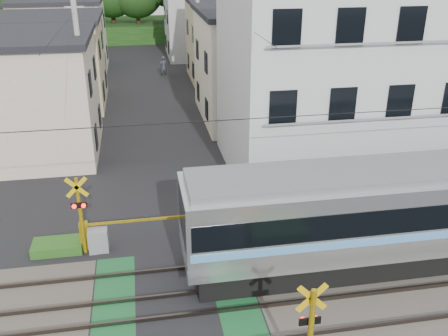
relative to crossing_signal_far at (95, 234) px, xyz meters
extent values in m
plane|color=black|center=(2.59, -3.65, -0.71)|extent=(120.00, 120.00, 0.00)
cube|color=#47423A|center=(2.59, -3.65, -0.71)|extent=(120.00, 6.00, 0.00)
cube|color=black|center=(2.59, -3.65, -0.71)|extent=(5.20, 120.00, 0.00)
cube|color=#145126|center=(0.69, -3.65, -0.70)|extent=(1.30, 6.00, 0.00)
cube|color=#145126|center=(4.49, -3.65, -0.70)|extent=(1.30, 6.00, 0.00)
cube|color=#3F3833|center=(2.59, -4.15, -0.64)|extent=(120.00, 0.08, 0.14)
cube|color=#3F3833|center=(2.59, -3.15, -0.64)|extent=(120.00, 0.08, 0.14)
cube|color=#3F3833|center=(2.59, -1.75, -0.64)|extent=(120.00, 0.08, 0.14)
cube|color=black|center=(11.81, -2.45, -0.27)|extent=(16.97, 2.34, 0.88)
cube|color=black|center=(5.62, -2.45, -0.42)|extent=(2.36, 2.16, 0.59)
cube|color=silver|center=(11.81, -2.45, 1.45)|extent=(17.67, 2.75, 2.55)
cube|color=black|center=(11.81, -2.45, 1.76)|extent=(17.39, 2.79, 0.87)
cube|color=#599DE1|center=(11.81, -2.45, 1.09)|extent=(17.50, 2.78, 0.27)
cube|color=slate|center=(11.81, -2.45, 2.84)|extent=(17.32, 2.25, 0.24)
cube|color=black|center=(3.02, -2.45, 1.83)|extent=(0.10, 2.36, 1.53)
cube|color=yellow|center=(5.59, -7.15, 1.99)|extent=(0.77, 0.05, 0.77)
cube|color=yellow|center=(5.59, -7.15, 1.99)|extent=(0.77, 0.05, 0.77)
cube|color=black|center=(5.59, -7.15, 1.29)|extent=(0.55, 0.05, 0.20)
sphere|color=#FF0C07|center=(5.43, -7.09, 1.29)|extent=(0.16, 0.16, 0.16)
sphere|color=#FF0C07|center=(5.75, -7.09, 1.29)|extent=(0.16, 0.16, 0.16)
cylinder|color=yellow|center=(-0.41, -0.05, 0.79)|extent=(0.14, 0.14, 3.00)
cube|color=yellow|center=(-0.41, -0.15, 1.99)|extent=(0.77, 0.05, 0.77)
cube|color=yellow|center=(-0.41, -0.15, 1.99)|extent=(0.77, 0.05, 0.77)
cube|color=black|center=(-0.41, -0.15, 1.29)|extent=(0.55, 0.05, 0.20)
sphere|color=#FF0C07|center=(-0.57, -0.21, 1.29)|extent=(0.16, 0.16, 0.16)
sphere|color=#FF0C07|center=(-0.25, -0.21, 1.29)|extent=(0.16, 0.16, 0.16)
cube|color=gray|center=(0.09, -0.05, -0.26)|extent=(0.70, 0.50, 0.90)
cube|color=yellow|center=(-0.41, 0.20, -0.16)|extent=(0.30, 0.30, 1.10)
cube|color=yellow|center=(1.84, 0.20, 0.29)|extent=(4.20, 0.08, 0.08)
cube|color=silver|center=(11.09, 5.85, 3.79)|extent=(10.00, 8.00, 9.00)
cube|color=black|center=(7.39, 1.82, 0.79)|extent=(1.10, 0.06, 1.40)
cube|color=black|center=(9.84, 1.82, 0.79)|extent=(1.10, 0.06, 1.40)
cube|color=black|center=(12.29, 1.82, 0.79)|extent=(1.10, 0.06, 1.40)
cube|color=black|center=(14.74, 1.82, 0.79)|extent=(1.10, 0.06, 1.40)
cube|color=gray|center=(11.09, 1.60, 0.19)|extent=(9.00, 0.06, 0.08)
cube|color=black|center=(7.39, 1.82, 3.79)|extent=(1.10, 0.06, 1.40)
cube|color=black|center=(9.84, 1.82, 3.79)|extent=(1.10, 0.06, 1.40)
cube|color=black|center=(12.29, 1.82, 3.79)|extent=(1.10, 0.06, 1.40)
cube|color=gray|center=(11.09, 1.60, 3.19)|extent=(9.00, 0.06, 0.08)
cube|color=black|center=(7.39, 1.82, 6.79)|extent=(1.10, 0.06, 1.40)
cube|color=black|center=(9.84, 1.82, 6.79)|extent=(1.10, 0.06, 1.40)
cube|color=black|center=(12.29, 1.82, 6.79)|extent=(1.10, 0.06, 1.40)
cube|color=gray|center=(11.09, 1.60, 6.19)|extent=(9.00, 0.06, 0.08)
cube|color=beige|center=(-3.91, 10.35, 2.29)|extent=(7.00, 7.00, 6.00)
cube|color=black|center=(-3.91, 10.35, 5.44)|extent=(7.35, 7.35, 0.30)
cube|color=black|center=(-0.38, 8.60, 0.59)|extent=(0.06, 1.00, 1.20)
cube|color=black|center=(-0.38, 12.10, 0.59)|extent=(0.06, 1.00, 1.20)
cube|color=black|center=(-0.38, 8.60, 3.39)|extent=(0.06, 1.00, 1.20)
cube|color=black|center=(-0.38, 12.10, 3.39)|extent=(0.06, 1.00, 1.20)
cube|color=silver|center=(9.39, 14.35, 2.54)|extent=(7.00, 8.00, 6.50)
cube|color=black|center=(9.39, 14.35, 5.94)|extent=(7.35, 8.40, 0.30)
cube|color=black|center=(5.86, 12.35, 0.59)|extent=(0.06, 1.00, 1.20)
cube|color=black|center=(5.86, 16.35, 0.59)|extent=(0.06, 1.00, 1.20)
cube|color=black|center=(5.86, 12.35, 3.39)|extent=(0.06, 1.00, 1.20)
cube|color=black|center=(5.86, 16.35, 3.39)|extent=(0.06, 1.00, 1.20)
cube|color=#C2B389|center=(-4.41, 19.35, 2.19)|extent=(8.00, 7.00, 5.80)
cube|color=black|center=(-4.41, 19.35, 5.24)|extent=(8.40, 7.35, 0.30)
cube|color=black|center=(-0.38, 17.60, 0.59)|extent=(0.06, 1.00, 1.20)
cube|color=black|center=(-0.38, 21.10, 0.59)|extent=(0.06, 1.00, 1.20)
cube|color=black|center=(-0.38, 17.60, 3.39)|extent=(0.06, 1.00, 1.20)
cube|color=black|center=(-0.38, 21.10, 3.39)|extent=(0.06, 1.00, 1.20)
cube|color=#C2B389|center=(9.79, 24.35, 2.39)|extent=(7.00, 7.00, 6.20)
cube|color=black|center=(9.79, 24.35, 5.64)|extent=(7.35, 7.35, 0.30)
cube|color=black|center=(6.26, 22.60, 0.59)|extent=(0.06, 1.00, 1.20)
cube|color=black|center=(6.26, 26.10, 0.59)|extent=(0.06, 1.00, 1.20)
cube|color=black|center=(6.26, 22.60, 3.39)|extent=(0.06, 1.00, 1.20)
cube|color=black|center=(6.26, 26.10, 3.39)|extent=(0.06, 1.00, 1.20)
cube|color=silver|center=(-4.21, 29.35, 2.29)|extent=(7.00, 8.00, 6.00)
cube|color=black|center=(-0.68, 27.35, 0.59)|extent=(0.06, 1.00, 1.20)
cube|color=black|center=(-0.68, 31.35, 0.59)|extent=(0.06, 1.00, 1.20)
cube|color=black|center=(-0.68, 27.35, 3.39)|extent=(0.06, 1.00, 1.20)
cube|color=black|center=(-0.68, 31.35, 3.39)|extent=(0.06, 1.00, 1.20)
cube|color=#A7A9AC|center=(9.09, 34.35, 2.49)|extent=(8.00, 7.00, 6.40)
cube|color=black|center=(5.06, 32.60, 0.59)|extent=(0.06, 1.00, 1.20)
cube|color=black|center=(5.06, 36.10, 0.59)|extent=(0.06, 1.00, 1.20)
cube|color=black|center=(5.06, 32.60, 3.39)|extent=(0.06, 1.00, 1.20)
cube|color=black|center=(5.06, 36.10, 3.39)|extent=(0.06, 1.00, 1.20)
cube|color=#214717|center=(2.59, 46.35, 0.29)|extent=(40.00, 10.00, 2.00)
cylinder|color=#332114|center=(-11.36, 44.27, 1.66)|extent=(0.50, 0.50, 4.74)
cylinder|color=#332114|center=(-7.77, 42.61, 2.06)|extent=(0.50, 0.50, 5.55)
cylinder|color=#332114|center=(-5.02, 43.66, 2.24)|extent=(0.50, 0.50, 5.89)
cylinder|color=#332114|center=(-0.34, 44.68, 1.48)|extent=(0.50, 0.50, 4.38)
cylinder|color=#332114|center=(2.49, 43.93, 1.46)|extent=(0.50, 0.50, 4.34)
cylinder|color=#332114|center=(6.71, 45.68, 2.14)|extent=(0.50, 0.50, 5.71)
cylinder|color=#332114|center=(8.87, 42.76, 2.01)|extent=(0.50, 0.50, 5.45)
cylinder|color=#332114|center=(13.07, 41.95, 2.16)|extent=(0.50, 0.50, 5.74)
cylinder|color=#332114|center=(17.34, 45.54, 1.29)|extent=(0.50, 0.50, 4.01)
cube|color=black|center=(8.59, -2.45, 4.89)|extent=(60.00, 0.02, 0.02)
cylinder|color=#A5A5A0|center=(-0.81, 9.35, 3.29)|extent=(0.26, 0.26, 8.00)
cube|color=#A5A5A0|center=(-0.81, 9.35, 6.89)|extent=(0.90, 0.08, 0.08)
cylinder|color=#A5A5A0|center=(6.19, 18.35, 3.29)|extent=(0.26, 0.26, 8.00)
cylinder|color=#A5A5A0|center=(-0.81, 30.35, 3.29)|extent=(0.26, 0.26, 8.00)
imported|color=#32343F|center=(4.13, 25.98, 0.19)|extent=(0.78, 0.66, 1.81)
cube|color=#2D5E1E|center=(-1.41, 0.25, -0.53)|extent=(1.80, 1.00, 0.36)
cube|color=#2D5E1E|center=(7.19, -0.45, -0.56)|extent=(1.50, 0.90, 0.30)
camera|label=1|loc=(1.91, -16.10, 9.56)|focal=40.00mm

